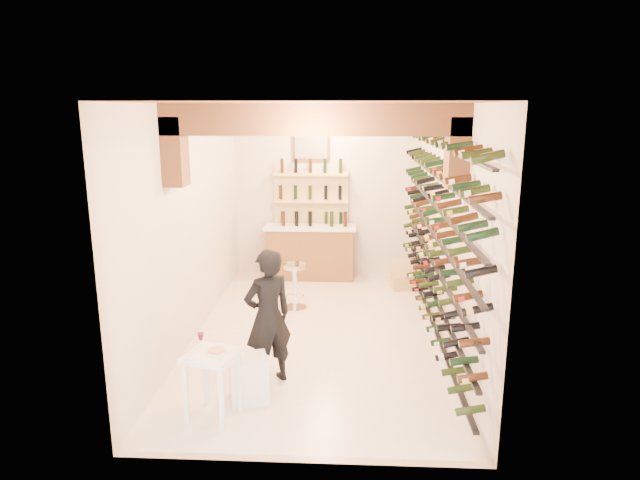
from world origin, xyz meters
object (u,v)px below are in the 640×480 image
Objects in this scene: person at (268,317)px; chrome_barstool at (295,283)px; wine_rack at (431,229)px; back_counter at (310,250)px; tasting_table at (212,365)px; crate_lower at (403,282)px; white_stool at (249,379)px.

chrome_barstool is at bearing -126.57° from person.
wine_rack is 3.38m from back_counter.
tasting_table is 0.54× the size of person.
person is at bearing -91.69° from chrome_barstool.
chrome_barstool is at bearing 96.03° from tasting_table.
tasting_table is 2.03× the size of crate_lower.
wine_rack is at bearing -86.36° from crate_lower.
back_counter is at bearing 97.66° from tasting_table.
crate_lower is (1.70, -0.59, -0.40)m from back_counter.
back_counter is 4.97m from tasting_table.
wine_rack is at bearing 40.95° from white_stool.
back_counter reaches higher than crate_lower.
back_counter reaches higher than white_stool.
back_counter is 1.84m from crate_lower.
tasting_table is at bearing -137.70° from wine_rack.
wine_rack is 3.35× the size of back_counter.
person is (0.16, 0.43, 0.56)m from white_stool.
person is 2.46m from chrome_barstool.
tasting_table is 1.17× the size of chrome_barstool.
crate_lower is (2.37, 4.34, -0.46)m from tasting_table.
back_counter is 1.05× the size of person.
white_stool is at bearing -139.05° from wine_rack.
back_counter reaches higher than tasting_table.
person reaches higher than chrome_barstool.
tasting_table is (-0.67, -4.93, 0.06)m from back_counter.
person is (-2.04, -1.48, -0.74)m from wine_rack.
white_stool is 1.16× the size of crate_lower.
wine_rack is at bearing -25.94° from chrome_barstool.
wine_rack is at bearing -55.34° from back_counter.
person is at bearing 69.64° from white_stool.
tasting_table is at bearing -99.42° from chrome_barstool.
wine_rack is 2.46m from chrome_barstool.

